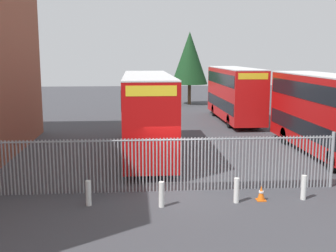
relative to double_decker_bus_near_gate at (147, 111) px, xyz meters
The scene contains 11 objects.
ground_plane 3.06m from the double_decker_bus_near_gate, 59.93° to the left, with size 100.00×100.00×0.00m, color #3D3D42.
palisade_fence 6.51m from the double_decker_bus_near_gate, 87.26° to the right, with size 14.45×0.14×2.35m.
double_decker_bus_near_gate is the anchor object (origin of this frame).
double_decker_bus_behind_fence_left 9.72m from the double_decker_bus_near_gate, ahead, with size 2.54×10.81×4.42m.
double_decker_bus_behind_fence_right 13.66m from the double_decker_bus_near_gate, 56.44° to the left, with size 2.54×10.81×4.42m.
bollard_near_left 8.42m from the double_decker_bus_near_gate, 107.22° to the right, with size 0.20×0.20×0.95m, color silver.
bollard_center_front 8.41m from the double_decker_bus_near_gate, 88.37° to the right, with size 0.20×0.20×0.95m, color silver.
bollard_near_right 8.73m from the double_decker_bus_near_gate, 68.92° to the right, with size 0.20×0.20×0.95m, color silver.
bollard_far_right 9.86m from the double_decker_bus_near_gate, 53.87° to the right, with size 0.20×0.20×0.95m, color silver.
traffic_cone_by_gate 9.04m from the double_decker_bus_near_gate, 62.52° to the right, with size 0.34×0.34×0.59m.
tree_tall_back 24.24m from the double_decker_bus_near_gate, 77.07° to the left, with size 3.98×3.98×7.96m.
Camera 1 is at (-1.63, -16.32, 5.48)m, focal length 44.80 mm.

